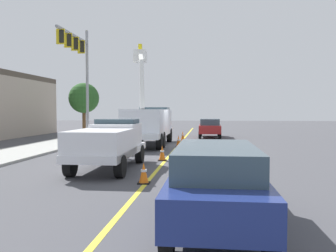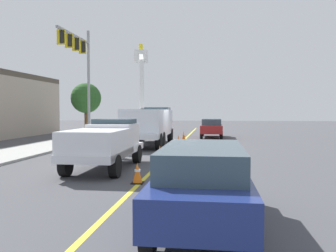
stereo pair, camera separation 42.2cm
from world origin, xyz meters
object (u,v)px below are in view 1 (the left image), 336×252
trailing_sedan (216,180)px  traffic_cone_mid_front (162,153)px  utility_bucket_truck (149,122)px  traffic_cone_trailing (183,136)px  passing_minivan (210,127)px  traffic_cone_leading (144,173)px  traffic_cone_mid_rear (179,141)px  service_pickup_truck (109,142)px  traffic_signal_mast (79,60)px

trailing_sedan → traffic_cone_mid_front: size_ratio=6.46×
utility_bucket_truck → traffic_cone_trailing: 4.19m
utility_bucket_truck → passing_minivan: utility_bucket_truck is taller
trailing_sedan → traffic_cone_trailing: size_ratio=5.83×
trailing_sedan → traffic_cone_leading: (4.10, 2.20, -0.62)m
passing_minivan → traffic_cone_leading: size_ratio=6.84×
passing_minivan → traffic_cone_mid_front: (-15.24, 2.76, -0.60)m
traffic_cone_mid_front → traffic_cone_mid_rear: traffic_cone_mid_rear is taller
service_pickup_truck → traffic_cone_mid_front: service_pickup_truck is taller
traffic_cone_leading → utility_bucket_truck: bearing=7.3°
service_pickup_truck → traffic_cone_mid_rear: 9.30m
traffic_cone_leading → traffic_cone_mid_front: 5.44m
traffic_cone_mid_rear → traffic_cone_trailing: (4.70, -0.07, 0.01)m
trailing_sedan → traffic_cone_mid_rear: bearing=6.2°
trailing_sedan → traffic_cone_trailing: bearing=4.6°
trailing_sedan → traffic_signal_mast: bearing=26.8°
traffic_cone_mid_rear → trailing_sedan: bearing=-173.8°
traffic_cone_mid_front → traffic_cone_mid_rear: 6.27m
trailing_sedan → traffic_cone_leading: trailing_sedan is taller
passing_minivan → traffic_cone_trailing: bearing=152.2°
traffic_cone_mid_rear → traffic_signal_mast: size_ratio=0.09×
passing_minivan → traffic_cone_trailing: (-4.28, 2.26, -0.56)m
utility_bucket_truck → traffic_cone_mid_rear: size_ratio=10.28×
traffic_cone_leading → traffic_signal_mast: size_ratio=0.08×
service_pickup_truck → traffic_cone_mid_rear: size_ratio=7.04×
utility_bucket_truck → trailing_sedan: size_ratio=1.70×
traffic_cone_leading → traffic_cone_mid_front: traffic_cone_mid_front is taller
traffic_cone_leading → traffic_cone_mid_rear: traffic_cone_mid_rear is taller
traffic_cone_mid_rear → utility_bucket_truck: bearing=57.7°
utility_bucket_truck → traffic_cone_mid_rear: utility_bucket_truck is taller
utility_bucket_truck → traffic_cone_mid_front: 7.92m
traffic_cone_mid_front → traffic_cone_mid_rear: (6.26, -0.43, 0.03)m
traffic_cone_trailing → traffic_signal_mast: size_ratio=0.09×
passing_minivan → traffic_cone_leading: bearing=172.2°
traffic_cone_leading → traffic_cone_trailing: traffic_cone_trailing is taller
service_pickup_truck → passing_minivan: bearing=-14.7°
passing_minivan → traffic_cone_mid_front: passing_minivan is taller
traffic_cone_leading → traffic_signal_mast: (14.54, 7.21, 5.89)m
traffic_cone_mid_front → traffic_signal_mast: traffic_signal_mast is taller
service_pickup_truck → traffic_cone_mid_front: 3.42m
trailing_sedan → traffic_cone_trailing: trailing_sedan is taller
utility_bucket_truck → traffic_cone_mid_front: bearing=-167.2°
utility_bucket_truck → traffic_cone_mid_front: (-7.62, -1.73, -1.26)m
traffic_cone_leading → trailing_sedan: bearing=-151.8°
passing_minivan → service_pickup_truck: bearing=165.3°
traffic_cone_mid_front → traffic_cone_trailing: size_ratio=0.90×
service_pickup_truck → trailing_sedan: 7.99m
traffic_cone_trailing → trailing_sedan: bearing=-175.4°
utility_bucket_truck → trailing_sedan: 17.61m
trailing_sedan → traffic_cone_trailing: 20.58m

